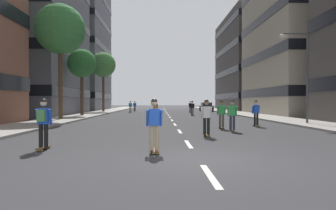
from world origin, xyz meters
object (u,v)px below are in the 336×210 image
(skater_1, at_px, (232,114))
(skater_3, at_px, (43,121))
(skater_0, at_px, (206,116))
(skater_10, at_px, (256,112))
(parked_car_near, at_px, (206,107))
(skater_2, at_px, (190,106))
(street_tree_mid, at_px, (82,64))
(streetlamp_right, at_px, (302,67))
(skater_7, at_px, (130,106))
(skater_4, at_px, (156,108))
(street_tree_far, at_px, (60,30))
(street_tree_near, at_px, (103,65))
(skater_5, at_px, (192,107))
(skater_9, at_px, (221,113))
(skater_6, at_px, (135,106))
(skater_8, at_px, (154,123))

(skater_1, relative_size, skater_3, 1.00)
(skater_0, relative_size, skater_10, 1.00)
(parked_car_near, distance_m, skater_2, 6.06)
(street_tree_mid, height_order, streetlamp_right, street_tree_mid)
(skater_10, bearing_deg, skater_7, 112.45)
(skater_4, height_order, skater_10, same)
(skater_0, bearing_deg, skater_2, 85.44)
(skater_4, relative_size, skater_10, 1.00)
(street_tree_mid, height_order, street_tree_far, street_tree_far)
(parked_car_near, distance_m, skater_0, 36.49)
(street_tree_near, relative_size, skater_5, 5.19)
(skater_1, xyz_separation_m, skater_2, (0.64, 28.53, 0.00))
(parked_car_near, xyz_separation_m, skater_3, (-11.98, -39.80, 0.32))
(street_tree_near, xyz_separation_m, skater_2, (13.46, -1.91, -6.40))
(skater_4, xyz_separation_m, skater_9, (4.19, -13.46, 0.00))
(skater_0, bearing_deg, skater_3, -149.05)
(street_tree_near, height_order, skater_6, street_tree_near)
(skater_3, xyz_separation_m, skater_10, (10.50, 9.35, -0.03))
(skater_0, distance_m, skater_10, 7.00)
(skater_1, xyz_separation_m, skater_5, (-0.09, 19.33, 0.00))
(streetlamp_right, bearing_deg, skater_6, 115.22)
(skater_2, bearing_deg, skater_10, -86.03)
(street_tree_near, xyz_separation_m, skater_6, (4.50, 4.98, -6.40))
(skater_5, bearing_deg, skater_1, -89.74)
(skater_7, bearing_deg, parked_car_near, 17.77)
(skater_1, distance_m, skater_6, 36.38)
(street_tree_mid, relative_size, skater_8, 4.21)
(skater_5, xyz_separation_m, skater_8, (-4.17, -26.18, 0.00))
(skater_9, bearing_deg, skater_1, -79.58)
(skater_6, xyz_separation_m, skater_10, (10.73, -32.23, 0.00))
(skater_2, bearing_deg, skater_6, 142.47)
(skater_2, distance_m, skater_5, 9.22)
(skater_6, bearing_deg, streetlamp_right, -64.78)
(skater_3, distance_m, skater_6, 41.58)
(skater_2, distance_m, skater_6, 11.31)
(skater_3, bearing_deg, parked_car_near, 73.25)
(streetlamp_right, bearing_deg, street_tree_far, 163.72)
(skater_0, distance_m, skater_1, 3.02)
(street_tree_far, height_order, skater_2, street_tree_far)
(skater_3, bearing_deg, skater_9, 44.56)
(skater_1, height_order, skater_5, same)
(skater_4, bearing_deg, streetlamp_right, -44.35)
(street_tree_near, bearing_deg, skater_10, -60.81)
(street_tree_far, bearing_deg, skater_1, -38.28)
(street_tree_near, relative_size, skater_2, 5.19)
(street_tree_far, bearing_deg, skater_5, 35.87)
(skater_0, bearing_deg, skater_1, 52.60)
(skater_9, height_order, skater_10, same)
(skater_0, xyz_separation_m, skater_7, (-6.71, 32.06, 0.03))
(skater_0, distance_m, skater_2, 31.02)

